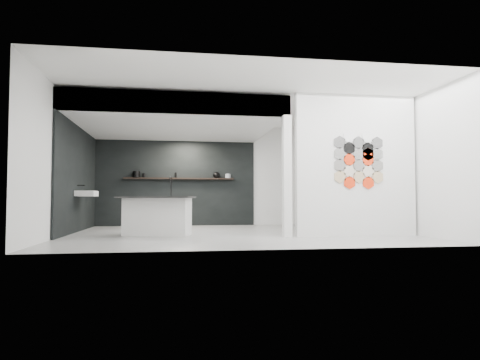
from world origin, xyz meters
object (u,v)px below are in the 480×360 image
glass_vase (228,176)px  stockpot (136,174)px  glass_bowl (228,176)px  partition_panel (356,165)px  wall_basin (87,194)px  utensil_cup (144,175)px  kettle (216,175)px  kitchen_island (157,215)px  bottle_dark (176,175)px

glass_vase → stockpot: bearing=180.0°
glass_bowl → partition_panel: bearing=-61.8°
wall_basin → stockpot: size_ratio=3.00×
stockpot → utensil_cup: 0.20m
wall_basin → kettle: bearing=34.0°
kitchen_island → utensil_cup: utensil_cup is taller
kettle → utensil_cup: bearing=-172.4°
kettle → glass_vase: size_ratio=1.60×
utensil_cup → glass_vase: bearing=0.0°
glass_bowl → kitchen_island: bearing=-120.2°
wall_basin → glass_bowl: (3.39, 2.07, 0.53)m
bottle_dark → utensil_cup: bottle_dark is taller
wall_basin → glass_vase: 4.00m
kitchen_island → kettle: (1.49, 3.13, 1.00)m
kitchen_island → wall_basin: bearing=163.0°
stockpot → utensil_cup: (0.20, 0.00, -0.03)m
kitchen_island → kettle: 3.61m
kitchen_island → kettle: kettle is taller
stockpot → glass_vase: bearing=0.0°
wall_basin → utensil_cup: utensil_cup is taller
wall_basin → kitchen_island: kitchen_island is taller
wall_basin → glass_bowl: size_ratio=3.89×
kitchen_island → bottle_dark: bottle_dark is taller
glass_bowl → bottle_dark: size_ratio=1.08×
kitchen_island → glass_bowl: glass_bowl is taller
bottle_dark → utensil_cup: size_ratio=1.31×
glass_bowl → kettle: bearing=180.0°
partition_panel → kitchen_island: 4.09m
stockpot → kitchen_island: bearing=-77.6°
bottle_dark → glass_bowl: bearing=0.0°
partition_panel → kettle: partition_panel is taller
partition_panel → kitchen_island: size_ratio=1.75×
partition_panel → utensil_cup: (-4.38, 3.87, -0.03)m
partition_panel → wall_basin: partition_panel is taller
partition_panel → glass_vase: 4.39m
kitchen_island → partition_panel: bearing=6.4°
bottle_dark → glass_vase: bearing=0.0°
bottle_dark → utensil_cup: bearing=180.0°
stockpot → kettle: 2.18m
wall_basin → stockpot: 2.31m
partition_panel → wall_basin: 5.78m
partition_panel → glass_bowl: 4.39m
glass_bowl → utensil_cup: bearing=180.0°
kettle → utensil_cup: size_ratio=1.81×
kettle → bottle_dark: bearing=-172.4°
kettle → bottle_dark: size_ratio=1.39×
bottle_dark → wall_basin: bearing=-133.2°
kettle → glass_vase: (0.32, 0.00, -0.02)m
kettle → bottle_dark: (-1.13, 0.00, -0.01)m
kettle → utensil_cup: kettle is taller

